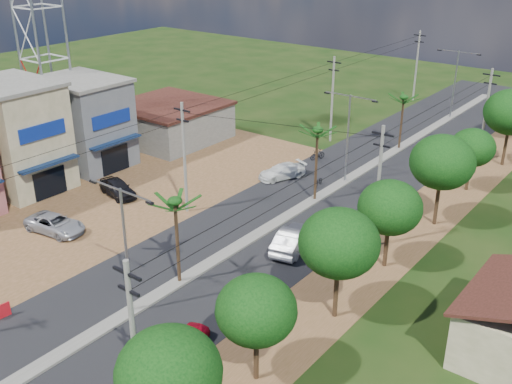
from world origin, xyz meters
TOP-DOWN VIEW (x-y plane):
  - ground at (0.00, 0.00)m, footprint 160.00×160.00m
  - road at (0.00, 15.00)m, footprint 12.00×110.00m
  - median at (0.00, 18.00)m, footprint 1.00×90.00m
  - dirt_lot_west at (-15.00, 8.00)m, footprint 18.00×46.00m
  - dirt_shoulder_east at (8.50, 15.00)m, footprint 5.00×90.00m
  - shophouse_cream at (-21.98, 7.00)m, footprint 9.00×6.40m
  - shophouse_grey at (-21.98, 14.00)m, footprint 9.00×6.40m
  - low_shed at (-21.00, 24.00)m, footprint 10.40×10.40m
  - tree_east_a at (9.50, -6.00)m, footprint 4.40×4.40m
  - tree_east_b at (9.30, 0.00)m, footprint 4.00×4.00m
  - tree_east_c at (9.70, 7.00)m, footprint 4.60×4.60m
  - tree_east_d at (9.40, 14.00)m, footprint 4.20×4.20m
  - tree_east_e at (9.60, 22.00)m, footprint 4.80×4.80m
  - tree_east_f at (9.20, 30.00)m, footprint 3.80×3.80m
  - tree_east_g at (9.80, 38.00)m, footprint 5.00×5.00m
  - palm_median_near at (0.00, 4.00)m, footprint 2.00×2.00m
  - palm_median_mid at (0.00, 20.00)m, footprint 2.00×2.00m
  - palm_median_far at (0.00, 36.00)m, footprint 2.00×2.00m
  - streetlight_near at (0.00, 0.00)m, footprint 5.10×0.18m
  - streetlight_mid at (0.00, 25.00)m, footprint 5.10×0.18m
  - streetlight_far at (0.00, 50.00)m, footprint 5.10×0.18m
  - utility_pole_w_b at (-7.00, 12.00)m, footprint 1.60×0.24m
  - utility_pole_w_c at (-7.00, 34.00)m, footprint 1.60×0.24m
  - utility_pole_w_d at (-7.00, 55.00)m, footprint 1.60×0.24m
  - utility_pole_e_a at (7.50, -6.00)m, footprint 1.60×0.24m
  - utility_pole_e_b at (7.50, 16.00)m, footprint 1.60×0.24m
  - utility_pole_e_c at (7.50, 38.00)m, footprint 1.60×0.24m
  - car_red_near at (5.00, -0.77)m, footprint 2.29×3.99m
  - car_silver_mid at (3.30, 12.06)m, footprint 2.81×5.24m
  - car_white_far at (-5.00, 22.30)m, footprint 3.46×4.79m
  - car_parked_silver at (-12.22, 3.36)m, footprint 5.08×2.92m
  - car_parked_dark at (-13.71, 10.60)m, footprint 4.55×2.65m
  - moto_rider_west_a at (-1.33, 22.72)m, footprint 0.93×1.79m
  - moto_rider_west_b at (-5.00, 28.32)m, footprint 1.06×1.79m
  - roadside_sign at (-5.50, -5.09)m, footprint 0.18×1.12m

SIDE VIEW (x-z plane):
  - ground at x=0.00m, z-range 0.00..0.00m
  - dirt_shoulder_east at x=8.50m, z-range 0.00..0.03m
  - dirt_lot_west at x=-15.00m, z-range 0.00..0.04m
  - road at x=0.00m, z-range 0.00..0.04m
  - median at x=0.00m, z-range 0.00..0.18m
  - moto_rider_west_a at x=-1.33m, z-range 0.00..0.89m
  - roadside_sign at x=-5.50m, z-range 0.00..0.93m
  - moto_rider_west_b at x=-5.00m, z-range 0.00..1.04m
  - car_red_near at x=5.00m, z-range 0.00..1.28m
  - car_white_far at x=-5.00m, z-range 0.00..1.29m
  - car_parked_silver at x=-12.22m, z-range 0.00..1.33m
  - car_parked_dark at x=-13.71m, z-range 0.00..1.45m
  - car_silver_mid at x=3.30m, z-range 0.00..1.64m
  - low_shed at x=-21.00m, z-range -0.01..3.94m
  - tree_east_f at x=9.20m, z-range 1.13..6.64m
  - tree_east_b at x=9.30m, z-range 1.20..7.03m
  - shophouse_grey at x=-21.98m, z-range 0.01..8.31m
  - tree_east_d at x=9.40m, z-range 1.27..7.41m
  - tree_east_a at x=9.50m, z-range 1.30..7.67m
  - shophouse_cream at x=-21.98m, z-range 0.01..9.31m
  - utility_pole_w_b at x=-7.00m, z-range 0.26..9.26m
  - utility_pole_w_c at x=-7.00m, z-range 0.26..9.26m
  - utility_pole_w_d at x=-7.00m, z-range 0.26..9.26m
  - utility_pole_e_a at x=7.50m, z-range 0.26..9.26m
  - utility_pole_e_b at x=7.50m, z-range 0.26..9.26m
  - utility_pole_e_c at x=7.50m, z-range 0.26..9.26m
  - streetlight_near at x=0.00m, z-range 0.79..8.79m
  - streetlight_mid at x=0.00m, z-range 0.79..8.79m
  - streetlight_far at x=0.00m, z-range 0.79..8.79m
  - tree_east_c at x=9.70m, z-range 1.45..8.28m
  - tree_east_e at x=9.60m, z-range 1.52..8.66m
  - tree_east_g at x=9.80m, z-range 1.55..8.93m
  - palm_median_far at x=0.00m, z-range 2.34..8.19m
  - palm_median_near at x=0.00m, z-range 2.46..8.61m
  - palm_median_mid at x=0.00m, z-range 2.62..9.17m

